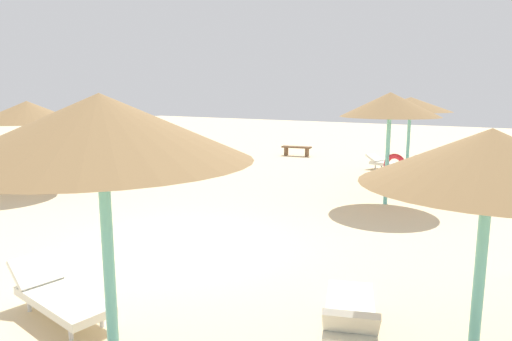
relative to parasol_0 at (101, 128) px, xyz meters
The scene contains 12 objects.
ground_plane 5.16m from the parasol_0, 124.14° to the left, with size 80.00×80.00×0.00m, color beige.
parasol_0 is the anchor object (origin of this frame).
parasol_2 9.69m from the parasol_0, 90.00° to the left, with size 2.77×2.77×3.17m.
parasol_3 3.98m from the parasol_0, 36.12° to the left, with size 2.68×2.68×2.79m.
parasol_4 11.55m from the parasol_0, 152.80° to the left, with size 3.13×3.13×2.90m.
parasol_5 14.07m from the parasol_0, 92.16° to the left, with size 2.96×2.96×3.01m.
lounger_0 3.22m from the parasol_0, 161.94° to the left, with size 1.95×0.87×0.72m.
lounger_2 12.00m from the parasol_0, 88.93° to the left, with size 1.86×1.63×0.80m.
lounger_3 3.84m from the parasol_0, 53.31° to the left, with size 1.26×1.97×0.77m.
lounger_5 15.63m from the parasol_0, 95.96° to the left, with size 2.02×1.16×0.63m.
bench_0 18.69m from the parasol_0, 111.61° to the left, with size 1.55×0.68×0.49m.
bench_1 16.63m from the parasol_0, 92.44° to the left, with size 0.53×1.53×0.49m.
Camera 1 is at (6.07, -6.44, 3.14)m, focal length 31.38 mm.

